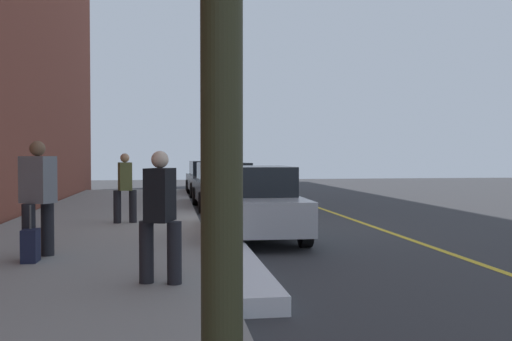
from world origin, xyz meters
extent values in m
plane|color=#333335|center=(0.00, 0.00, 0.00)|extent=(56.00, 56.00, 0.00)
cube|color=gray|center=(0.00, -3.30, 0.07)|extent=(28.00, 4.60, 0.15)
cube|color=gold|center=(0.00, 3.20, 0.00)|extent=(28.00, 0.14, 0.01)
cube|color=white|center=(4.23, -0.70, 0.11)|extent=(5.72, 0.56, 0.22)
cylinder|color=black|center=(-10.16, 0.89, 0.32)|extent=(0.65, 0.24, 0.64)
cylinder|color=black|center=(-10.10, -0.79, 0.32)|extent=(0.65, 0.24, 0.64)
cylinder|color=black|center=(-12.87, 0.79, 0.32)|extent=(0.65, 0.24, 0.64)
cylinder|color=black|center=(-12.81, -0.89, 0.32)|extent=(0.65, 0.24, 0.64)
cube|color=#383A3D|center=(-11.48, 0.00, 0.59)|extent=(4.45, 1.96, 0.64)
cube|color=black|center=(-11.70, -0.01, 1.21)|extent=(2.34, 1.68, 0.60)
cylinder|color=black|center=(-4.07, 0.94, 0.32)|extent=(0.65, 0.24, 0.64)
cylinder|color=black|center=(-4.02, -0.74, 0.32)|extent=(0.65, 0.24, 0.64)
cylinder|color=black|center=(-6.84, 0.85, 0.32)|extent=(0.65, 0.24, 0.64)
cylinder|color=black|center=(-6.79, -0.83, 0.32)|extent=(0.65, 0.24, 0.64)
cube|color=black|center=(-5.43, 0.06, 0.59)|extent=(4.53, 1.93, 0.64)
cube|color=black|center=(-5.65, 0.05, 1.21)|extent=(2.38, 1.67, 0.60)
cylinder|color=black|center=(2.63, 0.83, 0.32)|extent=(0.65, 0.24, 0.64)
cylinder|color=black|center=(2.58, -0.85, 0.32)|extent=(0.65, 0.24, 0.64)
cylinder|color=black|center=(0.06, 0.90, 0.32)|extent=(0.65, 0.24, 0.64)
cylinder|color=black|center=(0.01, -0.77, 0.32)|extent=(0.65, 0.24, 0.64)
cube|color=#B7BABF|center=(1.32, 0.03, 0.59)|extent=(4.20, 1.92, 0.64)
cube|color=black|center=(1.11, 0.03, 1.21)|extent=(2.20, 1.66, 0.60)
cylinder|color=black|center=(3.69, -3.63, 0.58)|extent=(0.20, 0.20, 0.85)
cylinder|color=black|center=(4.04, -3.83, 0.58)|extent=(0.20, 0.20, 0.85)
cube|color=slate|center=(3.87, -3.73, 1.37)|extent=(0.51, 0.58, 0.73)
sphere|color=brown|center=(3.87, -3.73, 1.85)|extent=(0.24, 0.24, 0.24)
cylinder|color=black|center=(-0.51, -2.94, 0.54)|extent=(0.18, 0.18, 0.77)
cylinder|color=black|center=(-0.59, -2.59, 0.54)|extent=(0.18, 0.18, 0.77)
cube|color=brown|center=(-0.55, -2.76, 1.25)|extent=(0.49, 0.36, 0.66)
sphere|color=tan|center=(-0.55, -2.76, 1.69)|extent=(0.21, 0.21, 0.21)
cylinder|color=black|center=(5.87, -2.00, 0.54)|extent=(0.18, 0.18, 0.77)
cylinder|color=black|center=(5.99, -1.66, 0.54)|extent=(0.18, 0.18, 0.77)
cube|color=black|center=(5.93, -1.83, 1.25)|extent=(0.51, 0.41, 0.66)
sphere|color=beige|center=(5.93, -1.83, 1.69)|extent=(0.21, 0.21, 0.21)
cylinder|color=#2D2D19|center=(11.33, -1.55, 1.77)|extent=(0.12, 0.12, 3.25)
cube|color=#191E38|center=(4.22, -3.77, 0.40)|extent=(0.34, 0.22, 0.49)
cylinder|color=#4C4C4C|center=(4.22, -3.77, 0.82)|extent=(0.03, 0.03, 0.36)
camera|label=1|loc=(12.90, -1.70, 1.73)|focal=39.09mm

